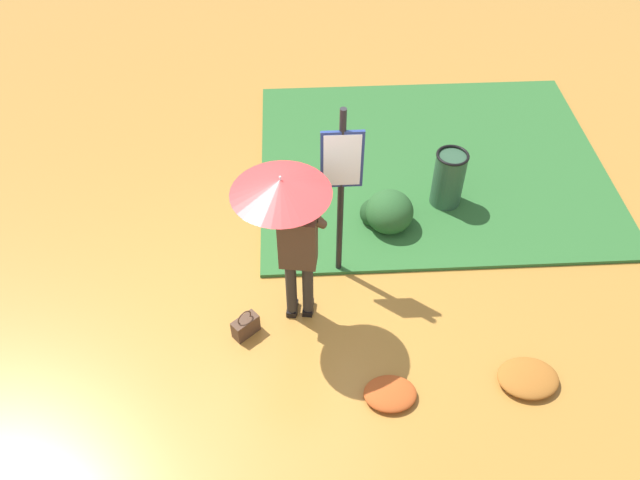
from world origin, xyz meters
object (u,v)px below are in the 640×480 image
info_sign_post (341,178)px  handbag (246,326)px  trash_bin (448,180)px  person_with_umbrella (289,215)px

info_sign_post → handbag: 1.91m
info_sign_post → trash_bin: size_ratio=2.76×
trash_bin → handbag: bearing=37.5°
person_with_umbrella → trash_bin: size_ratio=2.45×
handbag → trash_bin: bearing=-142.5°
person_with_umbrella → info_sign_post: (-0.56, -0.63, -0.11)m
person_with_umbrella → handbag: 1.54m
info_sign_post → trash_bin: (-1.49, -1.10, -1.03)m
person_with_umbrella → trash_bin: bearing=-139.8°
person_with_umbrella → handbag: person_with_umbrella is taller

